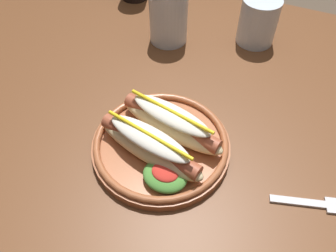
{
  "coord_description": "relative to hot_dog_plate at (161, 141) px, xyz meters",
  "views": [
    {
      "loc": [
        0.09,
        -0.47,
        1.22
      ],
      "look_at": [
        -0.06,
        -0.12,
        0.77
      ],
      "focal_mm": 36.1,
      "sensor_mm": 36.0,
      "label": 1
    }
  ],
  "objects": [
    {
      "name": "extra_cup",
      "position": [
        0.07,
        0.38,
        0.03
      ],
      "size": [
        0.09,
        0.09,
        0.1
      ],
      "primitive_type": "cylinder",
      "color": "silver",
      "rests_on": "dining_table"
    },
    {
      "name": "hot_dog_plate",
      "position": [
        0.0,
        0.0,
        0.0
      ],
      "size": [
        0.24,
        0.24,
        0.08
      ],
      "color": "#9E5633",
      "rests_on": "dining_table"
    },
    {
      "name": "ground_plane",
      "position": [
        0.06,
        0.16,
        -0.77
      ],
      "size": [
        8.0,
        8.0,
        0.0
      ],
      "primitive_type": "plane",
      "color": "brown"
    },
    {
      "name": "water_cup",
      "position": [
        -0.12,
        0.3,
        0.04
      ],
      "size": [
        0.09,
        0.09,
        0.12
      ],
      "primitive_type": "cylinder",
      "color": "silver",
      "rests_on": "dining_table"
    },
    {
      "name": "fork",
      "position": [
        0.26,
        0.0,
        -0.02
      ],
      "size": [
        0.12,
        0.05,
        0.0
      ],
      "rotation": [
        0.0,
        0.0,
        0.28
      ],
      "color": "silver",
      "rests_on": "dining_table"
    },
    {
      "name": "dining_table",
      "position": [
        0.06,
        0.16,
        -0.13
      ],
      "size": [
        1.36,
        0.83,
        0.74
      ],
      "color": "brown",
      "rests_on": "ground_plane"
    }
  ]
}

